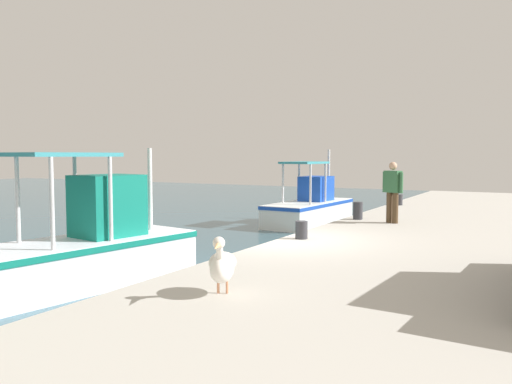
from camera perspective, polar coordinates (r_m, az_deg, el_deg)
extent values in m
cube|color=white|center=(11.25, -18.33, -7.33)|extent=(4.87, 2.47, 0.94)
cube|color=#0F7260|center=(11.18, -18.38, -5.36)|extent=(4.92, 2.52, 0.12)
cube|color=#0F7260|center=(11.41, -16.02, -1.43)|extent=(1.45, 1.25, 1.30)
cylinder|color=silver|center=(10.00, -21.55, -1.20)|extent=(0.08, 0.08, 1.68)
cylinder|color=silver|center=(11.07, -24.76, -0.81)|extent=(0.08, 0.08, 1.68)
cylinder|color=silver|center=(10.68, -15.73, -0.75)|extent=(0.08, 0.08, 1.68)
cylinder|color=silver|center=(11.70, -19.28, -0.42)|extent=(0.08, 0.08, 1.68)
cube|color=teal|center=(10.81, -20.44, 3.88)|extent=(2.06, 1.57, 0.08)
cylinder|color=silver|center=(12.10, -11.59, 0.32)|extent=(0.10, 0.10, 1.87)
torus|color=orange|center=(11.83, -18.03, -1.28)|extent=(0.55, 0.18, 0.54)
cube|color=white|center=(20.13, 5.88, -2.30)|extent=(4.89, 1.87, 0.86)
cube|color=#1947B7|center=(20.09, 5.89, -1.30)|extent=(4.93, 1.91, 0.12)
cube|color=#1947B7|center=(20.59, 6.64, 0.39)|extent=(1.40, 1.04, 0.96)
cylinder|color=silver|center=(18.81, 6.02, 0.83)|extent=(0.08, 0.08, 1.47)
cylinder|color=silver|center=(19.34, 2.98, 0.93)|extent=(0.08, 0.08, 1.47)
cylinder|color=silver|center=(19.99, 7.65, 1.00)|extent=(0.08, 0.08, 1.47)
cylinder|color=silver|center=(20.48, 4.74, 1.10)|extent=(0.08, 0.08, 1.47)
cube|color=teal|center=(19.62, 5.37, 3.24)|extent=(2.01, 1.29, 0.08)
cylinder|color=silver|center=(21.66, 8.01, 1.97)|extent=(0.10, 0.10, 2.03)
torus|color=orange|center=(20.80, 5.24, 0.44)|extent=(0.54, 0.13, 0.54)
cylinder|color=tan|center=(7.08, -4.18, -10.19)|extent=(0.04, 0.04, 0.22)
cylinder|color=tan|center=(7.06, -3.20, -10.22)|extent=(0.04, 0.04, 0.22)
ellipsoid|color=white|center=(6.97, -3.76, -8.31)|extent=(0.72, 0.56, 0.40)
ellipsoid|color=silver|center=(7.00, -3.70, -7.75)|extent=(0.65, 0.56, 0.28)
cylinder|color=white|center=(6.74, -4.00, -6.83)|extent=(0.21, 0.16, 0.27)
sphere|color=white|center=(6.63, -4.11, -5.60)|extent=(0.21, 0.21, 0.16)
cone|color=#F2B272|center=(6.44, -4.38, -6.07)|extent=(0.30, 0.19, 0.07)
cylinder|color=#4C3823|center=(14.60, 15.09, -1.71)|extent=(0.16, 0.16, 0.84)
cylinder|color=#4C3823|center=(14.72, 14.46, -1.66)|extent=(0.16, 0.16, 0.84)
cube|color=#33663F|center=(14.61, 14.82, 1.12)|extent=(0.40, 0.51, 0.59)
cylinder|color=#33663F|center=(14.44, 15.70, 0.99)|extent=(0.10, 0.10, 0.56)
cylinder|color=#33663F|center=(14.77, 13.97, 1.08)|extent=(0.10, 0.10, 0.56)
sphere|color=tan|center=(14.59, 14.86, 2.79)|extent=(0.22, 0.22, 0.22)
cylinder|color=#333338|center=(11.57, 5.03, -4.18)|extent=(0.28, 0.28, 0.40)
cylinder|color=#333338|center=(15.27, 11.15, -2.03)|extent=(0.28, 0.28, 0.51)
cylinder|color=#333338|center=(19.99, 15.48, -0.84)|extent=(0.25, 0.25, 0.40)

